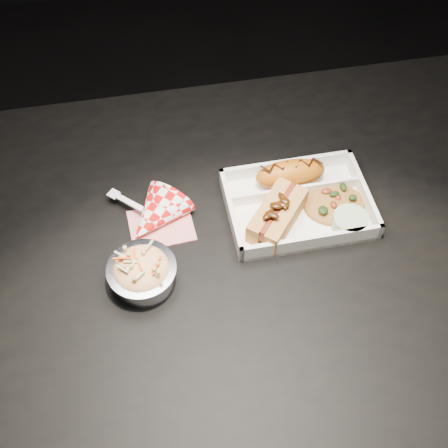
{
  "coord_description": "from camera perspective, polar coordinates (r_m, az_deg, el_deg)",
  "views": [
    {
      "loc": [
        -0.11,
        -0.53,
        1.56
      ],
      "look_at": [
        -0.01,
        -0.01,
        0.81
      ],
      "focal_mm": 45.0,
      "sensor_mm": 36.0,
      "label": 1
    }
  ],
  "objects": [
    {
      "name": "floor",
      "position": [
        1.67,
        0.37,
        -16.54
      ],
      "size": [
        4.0,
        4.0,
        0.05
      ],
      "primitive_type": "cube",
      "color": "black",
      "rests_on": "ground"
    },
    {
      "name": "dining_table",
      "position": [
        1.05,
        0.56,
        -4.25
      ],
      "size": [
        1.2,
        0.8,
        0.75
      ],
      "color": "black",
      "rests_on": "ground"
    },
    {
      "name": "food_tray",
      "position": [
        1.01,
        7.44,
        1.88
      ],
      "size": [
        0.25,
        0.18,
        0.04
      ],
      "rotation": [
        0.0,
        0.0,
        0.01
      ],
      "color": "white",
      "rests_on": "dining_table"
    },
    {
      "name": "fried_pastry",
      "position": [
        1.02,
        6.76,
        5.1
      ],
      "size": [
        0.13,
        0.05,
        0.05
      ],
      "primitive_type": "ellipsoid",
      "rotation": [
        0.0,
        0.0,
        0.01
      ],
      "color": "#C16413",
      "rests_on": "food_tray"
    },
    {
      "name": "hotdog",
      "position": [
        0.97,
        5.45,
        1.07
      ],
      "size": [
        0.13,
        0.13,
        0.06
      ],
      "rotation": [
        0.0,
        0.0,
        0.87
      ],
      "color": "#C68643",
      "rests_on": "food_tray"
    },
    {
      "name": "fried_rice_mound",
      "position": [
        1.01,
        11.24,
        2.36
      ],
      "size": [
        0.11,
        0.09,
        0.03
      ],
      "primitive_type": "ellipsoid",
      "rotation": [
        0.0,
        0.0,
        0.01
      ],
      "color": "#A76C30",
      "rests_on": "food_tray"
    },
    {
      "name": "cupcake_liner",
      "position": [
        0.99,
        12.65,
        0.16
      ],
      "size": [
        0.06,
        0.06,
        0.03
      ],
      "primitive_type": "cylinder",
      "color": "#A8BD8F",
      "rests_on": "food_tray"
    },
    {
      "name": "foil_coleslaw_cup",
      "position": [
        0.91,
        -8.33,
        -4.82
      ],
      "size": [
        0.11,
        0.11,
        0.07
      ],
      "color": "silver",
      "rests_on": "dining_table"
    },
    {
      "name": "napkin_fork",
      "position": [
        0.99,
        -7.1,
        0.7
      ],
      "size": [
        0.15,
        0.15,
        0.1
      ],
      "rotation": [
        0.0,
        0.0,
        -0.75
      ],
      "color": "red",
      "rests_on": "dining_table"
    }
  ]
}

